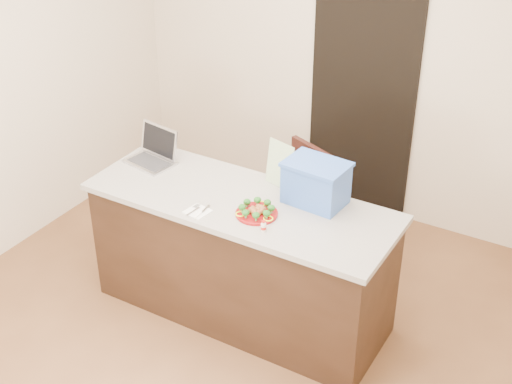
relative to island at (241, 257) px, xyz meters
The scene contains 16 objects.
ground 0.53m from the island, 90.00° to the right, with size 4.00×4.00×0.00m, color brown.
room_shell 1.18m from the island, 90.00° to the right, with size 4.00×4.00×4.00m.
doorway 1.81m from the island, 86.69° to the left, with size 0.90×0.02×2.00m, color black.
island is the anchor object (origin of this frame).
plate 0.51m from the island, 30.07° to the right, with size 0.27×0.27×0.02m.
meatballs 0.54m from the island, 30.15° to the right, with size 0.11×0.11×0.04m.
broccoli 0.55m from the island, 30.07° to the right, with size 0.22×0.22×0.04m.
pepper_rings 0.52m from the island, 30.07° to the right, with size 0.24×0.24×0.01m.
napkin 0.55m from the island, 120.44° to the right, with size 0.14×0.14×0.01m, color silver.
fork 0.56m from the island, 124.40° to the right, with size 0.04×0.15×0.00m.
knife 0.56m from the island, 114.10° to the right, with size 0.02×0.18×0.01m.
yogurt_bottle 0.63m from the island, 38.05° to the right, with size 0.03×0.03×0.07m.
laptop 0.98m from the island, 169.20° to the left, with size 0.37×0.32×0.24m.
leaflet 0.69m from the island, 66.86° to the left, with size 0.22×0.00×0.31m, color silver.
blue_box 0.77m from the island, 26.86° to the left, with size 0.41×0.31×0.28m.
chair 0.75m from the island, 82.96° to the left, with size 0.56×0.57×0.96m.
Camera 1 is at (2.07, -3.09, 3.30)m, focal length 50.00 mm.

